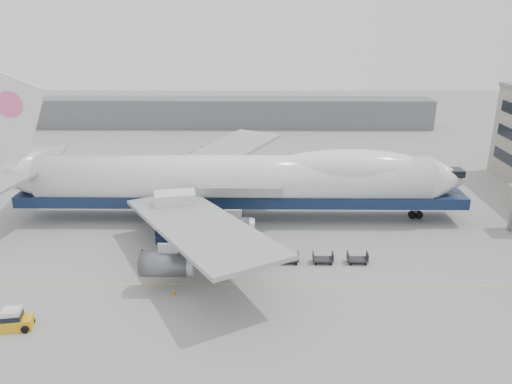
{
  "coord_description": "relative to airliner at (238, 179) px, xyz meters",
  "views": [
    {
      "loc": [
        3.76,
        -51.6,
        26.83
      ],
      "look_at": [
        3.11,
        6.0,
        5.97
      ],
      "focal_mm": 35.0,
      "sensor_mm": 36.0,
      "label": 1
    }
  ],
  "objects": [
    {
      "name": "dolly_2",
      "position": [
        -1.58,
        -13.06,
        -5.09
      ],
      "size": [
        2.3,
        1.35,
        1.3
      ],
      "color": "#2D2D30",
      "rests_on": "ground"
    },
    {
      "name": "dolly_1",
      "position": [
        -5.48,
        -13.06,
        -5.09
      ],
      "size": [
        2.3,
        1.35,
        1.3
      ],
      "color": "#2D2D30",
      "rests_on": "ground"
    },
    {
      "name": "dolly_4",
      "position": [
        6.23,
        -13.06,
        -5.09
      ],
      "size": [
        2.3,
        1.35,
        1.3
      ],
      "color": "#2D2D30",
      "rests_on": "ground"
    },
    {
      "name": "airliner",
      "position": [
        0.0,
        0.0,
        0.0
      ],
      "size": [
        67.0,
        55.3,
        19.98
      ],
      "color": "white",
      "rests_on": "ground"
    },
    {
      "name": "dolly_0",
      "position": [
        -9.38,
        -13.06,
        -5.09
      ],
      "size": [
        2.3,
        1.35,
        1.3
      ],
      "color": "#2D2D30",
      "rests_on": "ground"
    },
    {
      "name": "hangar",
      "position": [
        -10.64,
        58.0,
        -2.12
      ],
      "size": [
        110.0,
        8.0,
        7.0
      ],
      "primitive_type": "cube",
      "color": "slate",
      "rests_on": "ground"
    },
    {
      "name": "dolly_5",
      "position": [
        10.13,
        -13.06,
        -5.09
      ],
      "size": [
        2.3,
        1.35,
        1.3
      ],
      "color": "#2D2D30",
      "rests_on": "ground"
    },
    {
      "name": "apron_line",
      "position": [
        -0.64,
        -18.0,
        -5.62
      ],
      "size": [
        60.0,
        0.15,
        0.01
      ],
      "primitive_type": "cube",
      "color": "gold",
      "rests_on": "ground"
    },
    {
      "name": "traffic_cone",
      "position": [
        -5.67,
        -19.91,
        -5.39
      ],
      "size": [
        0.34,
        0.34,
        0.5
      ],
      "rotation": [
        0.0,
        0.0,
        -0.36
      ],
      "color": "#DC630B",
      "rests_on": "ground"
    },
    {
      "name": "catering_truck",
      "position": [
        -7.41,
        -6.87,
        -2.17
      ],
      "size": [
        5.76,
        4.48,
        6.18
      ],
      "rotation": [
        0.0,
        0.0,
        0.21
      ],
      "color": "navy",
      "rests_on": "ground"
    },
    {
      "name": "dolly_3",
      "position": [
        2.33,
        -13.06,
        -5.09
      ],
      "size": [
        2.3,
        1.35,
        1.3
      ],
      "color": "#2D2D30",
      "rests_on": "ground"
    },
    {
      "name": "ground",
      "position": [
        -0.64,
        -12.0,
        -5.62
      ],
      "size": [
        260.0,
        260.0,
        0.0
      ],
      "primitive_type": "plane",
      "color": "gray",
      "rests_on": "ground"
    },
    {
      "name": "baggage_tug",
      "position": [
        -18.88,
        -25.86,
        -4.74
      ],
      "size": [
        2.92,
        1.9,
        1.99
      ],
      "rotation": [
        0.0,
        0.0,
        0.17
      ],
      "color": "#ECA416",
      "rests_on": "ground"
    },
    {
      "name": "dolly_6",
      "position": [
        14.03,
        -13.06,
        -5.09
      ],
      "size": [
        2.3,
        1.35,
        1.3
      ],
      "color": "#2D2D30",
      "rests_on": "ground"
    }
  ]
}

